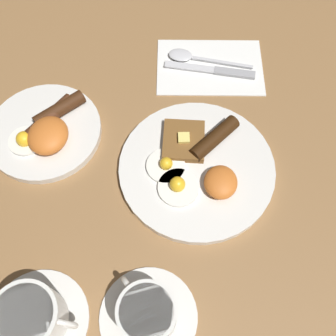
{
  "coord_description": "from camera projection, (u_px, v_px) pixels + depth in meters",
  "views": [
    {
      "loc": [
        -0.32,
        0.01,
        0.62
      ],
      "look_at": [
        -0.01,
        0.05,
        0.03
      ],
      "focal_mm": 42.0,
      "sensor_mm": 36.0,
      "label": 1
    }
  ],
  "objects": [
    {
      "name": "ground_plane",
      "position": [
        196.0,
        170.0,
        0.69
      ],
      "size": [
        3.0,
        3.0,
        0.0
      ],
      "primitive_type": "plane",
      "color": "olive"
    },
    {
      "name": "breakfast_plate_near",
      "position": [
        197.0,
        166.0,
        0.68
      ],
      "size": [
        0.27,
        0.27,
        0.04
      ],
      "color": "silver",
      "rests_on": "ground_plane"
    },
    {
      "name": "breakfast_plate_far",
      "position": [
        46.0,
        130.0,
        0.71
      ],
      "size": [
        0.21,
        0.21,
        0.05
      ],
      "color": "silver",
      "rests_on": "ground_plane"
    },
    {
      "name": "teacup_near",
      "position": [
        147.0,
        314.0,
        0.55
      ],
      "size": [
        0.15,
        0.15,
        0.07
      ],
      "color": "silver",
      "rests_on": "ground_plane"
    },
    {
      "name": "teacup_far",
      "position": [
        32.0,
        319.0,
        0.55
      ],
      "size": [
        0.15,
        0.15,
        0.08
      ],
      "color": "silver",
      "rests_on": "ground_plane"
    },
    {
      "name": "napkin",
      "position": [
        210.0,
        67.0,
        0.8
      ],
      "size": [
        0.17,
        0.23,
        0.01
      ],
      "primitive_type": "cube",
      "rotation": [
        0.0,
        0.0,
        0.11
      ],
      "color": "white",
      "rests_on": "ground_plane"
    },
    {
      "name": "knife",
      "position": [
        215.0,
        70.0,
        0.79
      ],
      "size": [
        0.02,
        0.18,
        0.01
      ],
      "rotation": [
        0.0,
        0.0,
        1.52
      ],
      "color": "silver",
      "rests_on": "napkin"
    },
    {
      "name": "spoon",
      "position": [
        189.0,
        57.0,
        0.8
      ],
      "size": [
        0.04,
        0.17,
        0.01
      ],
      "rotation": [
        0.0,
        0.0,
        1.48
      ],
      "color": "silver",
      "rests_on": "napkin"
    }
  ]
}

